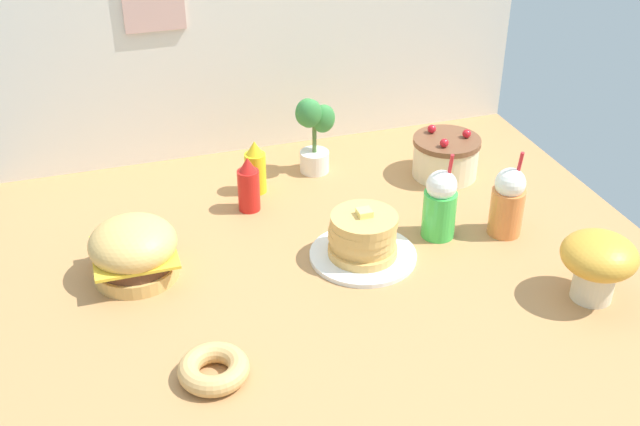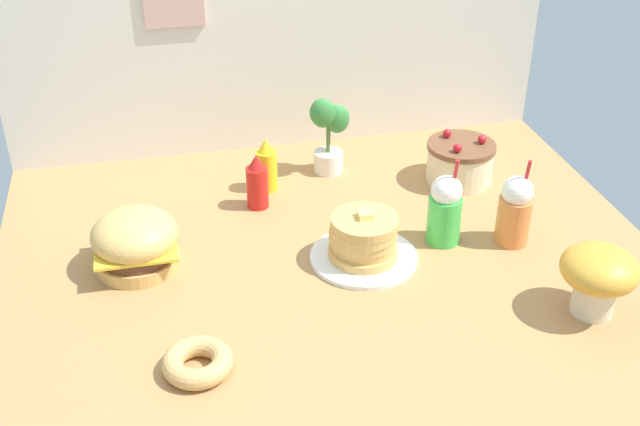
{
  "view_description": "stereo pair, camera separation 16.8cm",
  "coord_description": "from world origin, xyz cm",
  "px_view_note": "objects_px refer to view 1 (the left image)",
  "views": [
    {
      "loc": [
        -63.04,
        -181.68,
        134.94
      ],
      "look_at": [
        -3.6,
        4.22,
        16.62
      ],
      "focal_mm": 44.73,
      "sensor_mm": 36.0,
      "label": 1
    },
    {
      "loc": [
        -46.85,
        -186.1,
        134.94
      ],
      "look_at": [
        -3.6,
        4.22,
        16.62
      ],
      "focal_mm": 44.73,
      "sensor_mm": 36.0,
      "label": 2
    }
  ],
  "objects_px": {
    "mustard_bottle": "(255,168)",
    "pancake_stack": "(363,239)",
    "donut_pink_glaze": "(214,369)",
    "mushroom_stool": "(598,261)",
    "burger": "(134,250)",
    "cream_soda_cup": "(440,204)",
    "layer_cake": "(446,156)",
    "orange_float_cup": "(508,202)",
    "ketchup_bottle": "(249,186)",
    "potted_plant": "(314,132)"
  },
  "relations": [
    {
      "from": "donut_pink_glaze",
      "to": "cream_soda_cup",
      "type": "bearing_deg",
      "value": 28.03
    },
    {
      "from": "layer_cake",
      "to": "donut_pink_glaze",
      "type": "bearing_deg",
      "value": -141.71
    },
    {
      "from": "layer_cake",
      "to": "orange_float_cup",
      "type": "height_order",
      "value": "orange_float_cup"
    },
    {
      "from": "layer_cake",
      "to": "potted_plant",
      "type": "height_order",
      "value": "potted_plant"
    },
    {
      "from": "burger",
      "to": "orange_float_cup",
      "type": "bearing_deg",
      "value": -6.02
    },
    {
      "from": "ketchup_bottle",
      "to": "donut_pink_glaze",
      "type": "relative_size",
      "value": 1.08
    },
    {
      "from": "cream_soda_cup",
      "to": "orange_float_cup",
      "type": "relative_size",
      "value": 1.0
    },
    {
      "from": "orange_float_cup",
      "to": "donut_pink_glaze",
      "type": "distance_m",
      "value": 1.06
    },
    {
      "from": "burger",
      "to": "pancake_stack",
      "type": "bearing_deg",
      "value": -9.77
    },
    {
      "from": "cream_soda_cup",
      "to": "mustard_bottle",
      "type": "bearing_deg",
      "value": 136.91
    },
    {
      "from": "burger",
      "to": "mushroom_stool",
      "type": "bearing_deg",
      "value": -22.41
    },
    {
      "from": "layer_cake",
      "to": "burger",
      "type": "bearing_deg",
      "value": -165.58
    },
    {
      "from": "ketchup_bottle",
      "to": "mustard_bottle",
      "type": "bearing_deg",
      "value": 65.61
    },
    {
      "from": "burger",
      "to": "cream_soda_cup",
      "type": "xyz_separation_m",
      "value": [
        0.92,
        -0.07,
        0.03
      ]
    },
    {
      "from": "layer_cake",
      "to": "potted_plant",
      "type": "bearing_deg",
      "value": 158.49
    },
    {
      "from": "potted_plant",
      "to": "mushroom_stool",
      "type": "xyz_separation_m",
      "value": [
        0.51,
        -0.95,
        -0.03
      ]
    },
    {
      "from": "burger",
      "to": "potted_plant",
      "type": "relative_size",
      "value": 0.87
    },
    {
      "from": "ketchup_bottle",
      "to": "mushroom_stool",
      "type": "relative_size",
      "value": 0.91
    },
    {
      "from": "mustard_bottle",
      "to": "orange_float_cup",
      "type": "bearing_deg",
      "value": -36.03
    },
    {
      "from": "mustard_bottle",
      "to": "mushroom_stool",
      "type": "relative_size",
      "value": 0.91
    },
    {
      "from": "ketchup_bottle",
      "to": "potted_plant",
      "type": "height_order",
      "value": "potted_plant"
    },
    {
      "from": "layer_cake",
      "to": "mushroom_stool",
      "type": "height_order",
      "value": "mushroom_stool"
    },
    {
      "from": "ketchup_bottle",
      "to": "mushroom_stool",
      "type": "xyz_separation_m",
      "value": [
        0.79,
        -0.76,
        0.04
      ]
    },
    {
      "from": "mustard_bottle",
      "to": "potted_plant",
      "type": "xyz_separation_m",
      "value": [
        0.23,
        0.08,
        0.07
      ]
    },
    {
      "from": "layer_cake",
      "to": "orange_float_cup",
      "type": "xyz_separation_m",
      "value": [
        0.01,
        -0.4,
        0.04
      ]
    },
    {
      "from": "ketchup_bottle",
      "to": "cream_soda_cup",
      "type": "bearing_deg",
      "value": -32.52
    },
    {
      "from": "cream_soda_cup",
      "to": "orange_float_cup",
      "type": "bearing_deg",
      "value": -13.84
    },
    {
      "from": "orange_float_cup",
      "to": "mustard_bottle",
      "type": "bearing_deg",
      "value": 143.97
    },
    {
      "from": "orange_float_cup",
      "to": "mushroom_stool",
      "type": "relative_size",
      "value": 1.36
    },
    {
      "from": "layer_cake",
      "to": "mushroom_stool",
      "type": "xyz_separation_m",
      "value": [
        0.08,
        -0.78,
        0.05
      ]
    },
    {
      "from": "mustard_bottle",
      "to": "pancake_stack",
      "type": "bearing_deg",
      "value": -66.98
    },
    {
      "from": "burger",
      "to": "ketchup_bottle",
      "type": "height_order",
      "value": "ketchup_bottle"
    },
    {
      "from": "cream_soda_cup",
      "to": "orange_float_cup",
      "type": "height_order",
      "value": "same"
    },
    {
      "from": "pancake_stack",
      "to": "cream_soda_cup",
      "type": "height_order",
      "value": "cream_soda_cup"
    },
    {
      "from": "ketchup_bottle",
      "to": "donut_pink_glaze",
      "type": "bearing_deg",
      "value": -109.59
    },
    {
      "from": "burger",
      "to": "orange_float_cup",
      "type": "xyz_separation_m",
      "value": [
        1.12,
        -0.12,
        0.03
      ]
    },
    {
      "from": "burger",
      "to": "mustard_bottle",
      "type": "bearing_deg",
      "value": 39.92
    },
    {
      "from": "cream_soda_cup",
      "to": "orange_float_cup",
      "type": "xyz_separation_m",
      "value": [
        0.2,
        -0.05,
        0.0
      ]
    },
    {
      "from": "mushroom_stool",
      "to": "ketchup_bottle",
      "type": "bearing_deg",
      "value": 136.37
    },
    {
      "from": "pancake_stack",
      "to": "orange_float_cup",
      "type": "relative_size",
      "value": 1.13
    },
    {
      "from": "ketchup_bottle",
      "to": "cream_soda_cup",
      "type": "distance_m",
      "value": 0.62
    },
    {
      "from": "pancake_stack",
      "to": "potted_plant",
      "type": "bearing_deg",
      "value": 87.44
    },
    {
      "from": "pancake_stack",
      "to": "ketchup_bottle",
      "type": "relative_size",
      "value": 1.7
    },
    {
      "from": "ketchup_bottle",
      "to": "cream_soda_cup",
      "type": "relative_size",
      "value": 0.67
    },
    {
      "from": "burger",
      "to": "pancake_stack",
      "type": "relative_size",
      "value": 0.78
    },
    {
      "from": "mustard_bottle",
      "to": "donut_pink_glaze",
      "type": "distance_m",
      "value": 0.92
    },
    {
      "from": "pancake_stack",
      "to": "ketchup_bottle",
      "type": "xyz_separation_m",
      "value": [
        -0.26,
        0.38,
        0.02
      ]
    },
    {
      "from": "donut_pink_glaze",
      "to": "mushroom_stool",
      "type": "xyz_separation_m",
      "value": [
        1.06,
        -0.0,
        0.09
      ]
    },
    {
      "from": "burger",
      "to": "donut_pink_glaze",
      "type": "bearing_deg",
      "value": -75.22
    },
    {
      "from": "burger",
      "to": "potted_plant",
      "type": "height_order",
      "value": "potted_plant"
    }
  ]
}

